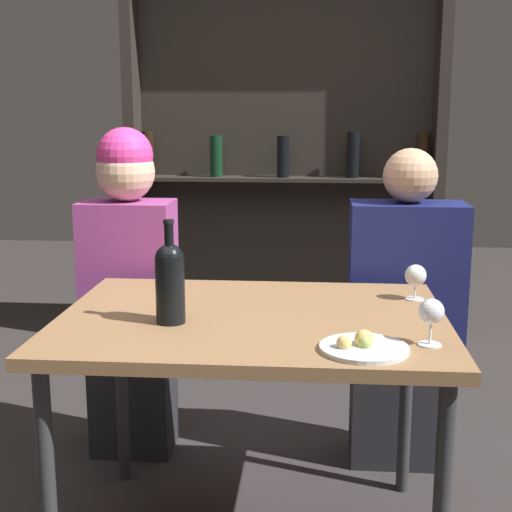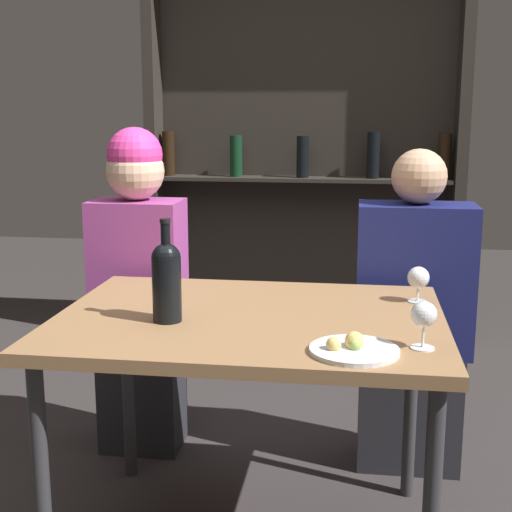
% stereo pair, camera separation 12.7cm
% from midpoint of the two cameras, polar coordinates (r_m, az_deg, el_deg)
% --- Properties ---
extents(dining_table, '(1.12, 0.84, 0.74)m').
position_cam_midpoint_polar(dining_table, '(2.10, 1.25, -6.57)').
color(dining_table, olive).
rests_on(dining_table, ground_plane).
extents(wine_rack_wall, '(1.72, 0.21, 2.33)m').
position_cam_midpoint_polar(wine_rack_wall, '(3.95, 4.80, 9.41)').
color(wine_rack_wall, '#28231E').
rests_on(wine_rack_wall, ground_plane).
extents(wine_bottle, '(0.08, 0.08, 0.29)m').
position_cam_midpoint_polar(wine_bottle, '(2.00, -5.37, -1.79)').
color(wine_bottle, black).
rests_on(wine_bottle, dining_table).
extents(wine_glass_0, '(0.07, 0.07, 0.11)m').
position_cam_midpoint_polar(wine_glass_0, '(2.27, 14.43, -1.77)').
color(wine_glass_0, silver).
rests_on(wine_glass_0, dining_table).
extents(wine_glass_1, '(0.07, 0.07, 0.12)m').
position_cam_midpoint_polar(wine_glass_1, '(1.83, 15.23, -4.68)').
color(wine_glass_1, silver).
rests_on(wine_glass_1, dining_table).
extents(food_plate_0, '(0.22, 0.22, 0.05)m').
position_cam_midpoint_polar(food_plate_0, '(1.79, 9.79, -7.31)').
color(food_plate_0, silver).
rests_on(food_plate_0, dining_table).
extents(seated_person_left, '(0.34, 0.22, 1.26)m').
position_cam_midpoint_polar(seated_person_left, '(2.77, -8.04, -2.80)').
color(seated_person_left, '#26262B').
rests_on(seated_person_left, ground_plane).
extents(seated_person_right, '(0.41, 0.22, 1.19)m').
position_cam_midpoint_polar(seated_person_right, '(2.70, 13.74, -5.23)').
color(seated_person_right, '#26262B').
rests_on(seated_person_right, ground_plane).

